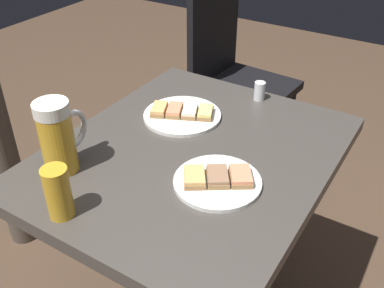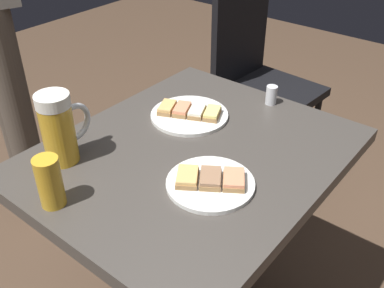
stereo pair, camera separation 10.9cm
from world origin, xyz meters
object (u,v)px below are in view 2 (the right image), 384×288
at_px(plate_far, 189,114).
at_px(beer_mug, 60,128).
at_px(beer_glass_small, 50,182).
at_px(plate_near, 210,182).
at_px(cafe_chair, 257,73).
at_px(salt_shaker, 271,95).

xyz_separation_m(plate_far, beer_mug, (-0.11, -0.34, 0.08)).
distance_m(plate_far, beer_glass_small, 0.46).
bearing_deg(plate_near, cafe_chair, 115.40).
bearing_deg(plate_near, beer_mug, -157.49).
relative_size(plate_far, cafe_chair, 0.23).
xyz_separation_m(plate_near, salt_shaker, (-0.09, 0.41, 0.02)).
xyz_separation_m(plate_near, plate_far, (-0.23, 0.21, -0.00)).
height_order(plate_near, salt_shaker, salt_shaker).
height_order(plate_far, cafe_chair, cafe_chair).
bearing_deg(plate_far, beer_glass_small, -89.17).
relative_size(beer_glass_small, salt_shaker, 2.06).
bearing_deg(beer_glass_small, cafe_chair, 100.46).
bearing_deg(plate_near, beer_glass_small, -130.90).
relative_size(beer_mug, beer_glass_small, 1.53).
distance_m(plate_far, cafe_chair, 0.77).
distance_m(beer_mug, salt_shaker, 0.60).
distance_m(salt_shaker, cafe_chair, 0.65).
relative_size(plate_near, plate_far, 0.92).
xyz_separation_m(plate_near, beer_glass_small, (-0.22, -0.25, 0.05)).
bearing_deg(beer_mug, salt_shaker, 66.31).
bearing_deg(salt_shaker, beer_mug, -113.69).
height_order(plate_near, beer_mug, beer_mug).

